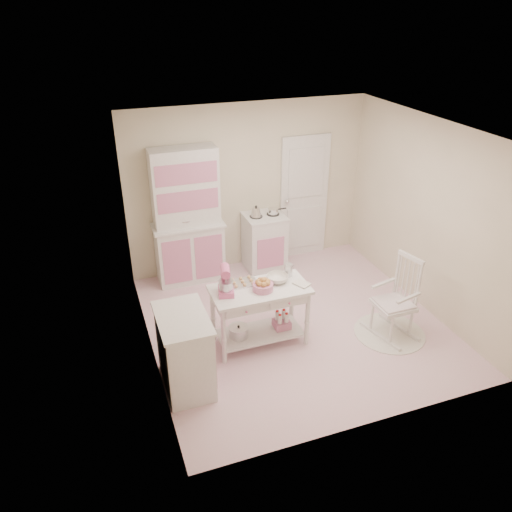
{
  "coord_description": "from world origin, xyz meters",
  "views": [
    {
      "loc": [
        -2.37,
        -5.06,
        3.95
      ],
      "look_at": [
        -0.45,
        0.28,
        0.97
      ],
      "focal_mm": 35.0,
      "sensor_mm": 36.0,
      "label": 1
    }
  ],
  "objects_px": {
    "stove": "(264,242)",
    "bread_basket": "(263,287)",
    "work_table": "(260,316)",
    "base_cabinet": "(185,351)",
    "stand_mixer": "(226,281)",
    "rocking_chair": "(395,298)",
    "hutch": "(187,217)"
  },
  "relations": [
    {
      "from": "stove",
      "to": "base_cabinet",
      "type": "xyz_separation_m",
      "value": [
        -1.79,
        -2.28,
        0.0
      ]
    },
    {
      "from": "stand_mixer",
      "to": "work_table",
      "type": "bearing_deg",
      "value": 10.24
    },
    {
      "from": "stove",
      "to": "bread_basket",
      "type": "height_order",
      "value": "stove"
    },
    {
      "from": "stove",
      "to": "work_table",
      "type": "relative_size",
      "value": 0.77
    },
    {
      "from": "base_cabinet",
      "to": "stand_mixer",
      "type": "bearing_deg",
      "value": 37.0
    },
    {
      "from": "base_cabinet",
      "to": "work_table",
      "type": "bearing_deg",
      "value": 23.38
    },
    {
      "from": "base_cabinet",
      "to": "bread_basket",
      "type": "bearing_deg",
      "value": 20.67
    },
    {
      "from": "stove",
      "to": "rocking_chair",
      "type": "bearing_deg",
      "value": -67.64
    },
    {
      "from": "stand_mixer",
      "to": "base_cabinet",
      "type": "bearing_deg",
      "value": -130.03
    },
    {
      "from": "base_cabinet",
      "to": "bread_basket",
      "type": "height_order",
      "value": "base_cabinet"
    },
    {
      "from": "base_cabinet",
      "to": "stand_mixer",
      "type": "distance_m",
      "value": 0.94
    },
    {
      "from": "work_table",
      "to": "stove",
      "type": "bearing_deg",
      "value": 67.78
    },
    {
      "from": "stove",
      "to": "bread_basket",
      "type": "distance_m",
      "value": 2.05
    },
    {
      "from": "rocking_chair",
      "to": "bread_basket",
      "type": "xyz_separation_m",
      "value": [
        -1.65,
        0.36,
        0.3
      ]
    },
    {
      "from": "bread_basket",
      "to": "work_table",
      "type": "bearing_deg",
      "value": 111.8
    },
    {
      "from": "work_table",
      "to": "bread_basket",
      "type": "distance_m",
      "value": 0.45
    },
    {
      "from": "stove",
      "to": "work_table",
      "type": "bearing_deg",
      "value": -112.22
    },
    {
      "from": "rocking_chair",
      "to": "stove",
      "type": "bearing_deg",
      "value": 98.9
    },
    {
      "from": "base_cabinet",
      "to": "rocking_chair",
      "type": "bearing_deg",
      "value": 0.94
    },
    {
      "from": "hutch",
      "to": "bread_basket",
      "type": "distance_m",
      "value": 2.0
    },
    {
      "from": "hutch",
      "to": "base_cabinet",
      "type": "bearing_deg",
      "value": -104.3
    },
    {
      "from": "base_cabinet",
      "to": "stand_mixer",
      "type": "xyz_separation_m",
      "value": [
        0.63,
        0.47,
        0.51
      ]
    },
    {
      "from": "hutch",
      "to": "work_table",
      "type": "distance_m",
      "value": 2.04
    },
    {
      "from": "stove",
      "to": "bread_basket",
      "type": "xyz_separation_m",
      "value": [
        -0.73,
        -1.88,
        0.39
      ]
    },
    {
      "from": "hutch",
      "to": "base_cabinet",
      "type": "xyz_separation_m",
      "value": [
        -0.59,
        -2.33,
        -0.58
      ]
    },
    {
      "from": "base_cabinet",
      "to": "rocking_chair",
      "type": "relative_size",
      "value": 0.84
    },
    {
      "from": "stove",
      "to": "work_table",
      "type": "height_order",
      "value": "stove"
    },
    {
      "from": "hutch",
      "to": "bread_basket",
      "type": "height_order",
      "value": "hutch"
    },
    {
      "from": "rocking_chair",
      "to": "work_table",
      "type": "xyz_separation_m",
      "value": [
        -1.67,
        0.41,
        -0.15
      ]
    },
    {
      "from": "hutch",
      "to": "rocking_chair",
      "type": "xyz_separation_m",
      "value": [
        2.12,
        -2.29,
        -0.49
      ]
    },
    {
      "from": "rocking_chair",
      "to": "stand_mixer",
      "type": "xyz_separation_m",
      "value": [
        -2.09,
        0.43,
        0.42
      ]
    },
    {
      "from": "base_cabinet",
      "to": "work_table",
      "type": "distance_m",
      "value": 1.14
    }
  ]
}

